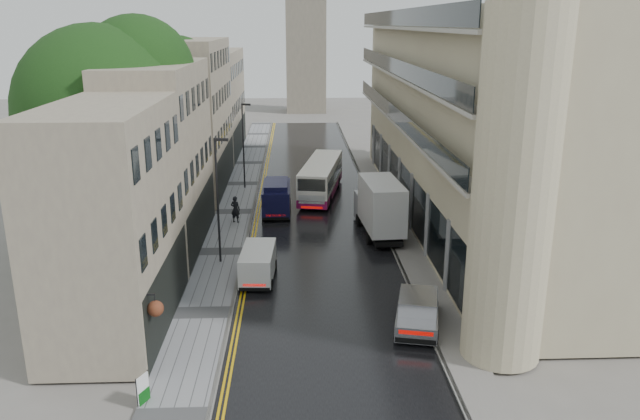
{
  "coord_description": "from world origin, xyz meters",
  "views": [
    {
      "loc": [
        -1.42,
        -16.33,
        13.36
      ],
      "look_at": [
        0.01,
        18.0,
        3.01
      ],
      "focal_mm": 35.0,
      "sensor_mm": 36.0,
      "label": 1
    }
  ],
  "objects_px": {
    "lamp_post_near": "(218,202)",
    "estate_sign": "(143,389)",
    "white_lorry": "(369,215)",
    "lamp_post_far": "(243,146)",
    "white_van": "(240,274)",
    "silver_hatchback": "(397,324)",
    "pedestrian": "(235,209)",
    "navy_van": "(263,203)",
    "tree_far": "(157,118)",
    "tree_near": "(104,138)",
    "cream_bus": "(302,187)"
  },
  "relations": [
    {
      "from": "silver_hatchback",
      "to": "lamp_post_far",
      "type": "bearing_deg",
      "value": 120.75
    },
    {
      "from": "tree_far",
      "to": "estate_sign",
      "type": "bearing_deg",
      "value": -79.98
    },
    {
      "from": "pedestrian",
      "to": "lamp_post_far",
      "type": "relative_size",
      "value": 0.27
    },
    {
      "from": "silver_hatchback",
      "to": "lamp_post_far",
      "type": "distance_m",
      "value": 27.87
    },
    {
      "from": "tree_far",
      "to": "silver_hatchback",
      "type": "bearing_deg",
      "value": -58.75
    },
    {
      "from": "tree_far",
      "to": "silver_hatchback",
      "type": "relative_size",
      "value": 2.98
    },
    {
      "from": "tree_near",
      "to": "white_van",
      "type": "relative_size",
      "value": 3.54
    },
    {
      "from": "white_lorry",
      "to": "navy_van",
      "type": "xyz_separation_m",
      "value": [
        -6.82,
        5.31,
        -0.65
      ]
    },
    {
      "from": "silver_hatchback",
      "to": "cream_bus",
      "type": "bearing_deg",
      "value": 112.72
    },
    {
      "from": "pedestrian",
      "to": "cream_bus",
      "type": "bearing_deg",
      "value": -112.63
    },
    {
      "from": "cream_bus",
      "to": "estate_sign",
      "type": "distance_m",
      "value": 26.78
    },
    {
      "from": "tree_far",
      "to": "silver_hatchback",
      "type": "xyz_separation_m",
      "value": [
        15.15,
        -24.97,
        -5.43
      ]
    },
    {
      "from": "silver_hatchback",
      "to": "estate_sign",
      "type": "relative_size",
      "value": 3.81
    },
    {
      "from": "navy_van",
      "to": "tree_far",
      "type": "bearing_deg",
      "value": 139.86
    },
    {
      "from": "cream_bus",
      "to": "white_van",
      "type": "bearing_deg",
      "value": -91.76
    },
    {
      "from": "lamp_post_far",
      "to": "estate_sign",
      "type": "relative_size",
      "value": 6.36
    },
    {
      "from": "tree_near",
      "to": "estate_sign",
      "type": "distance_m",
      "value": 18.4
    },
    {
      "from": "white_van",
      "to": "estate_sign",
      "type": "bearing_deg",
      "value": -102.01
    },
    {
      "from": "tree_far",
      "to": "silver_hatchback",
      "type": "height_order",
      "value": "tree_far"
    },
    {
      "from": "silver_hatchback",
      "to": "navy_van",
      "type": "height_order",
      "value": "navy_van"
    },
    {
      "from": "pedestrian",
      "to": "lamp_post_far",
      "type": "bearing_deg",
      "value": -67.42
    },
    {
      "from": "lamp_post_near",
      "to": "tree_far",
      "type": "bearing_deg",
      "value": 123.92
    },
    {
      "from": "white_lorry",
      "to": "lamp_post_far",
      "type": "xyz_separation_m",
      "value": [
        -8.78,
        13.96,
        1.7
      ]
    },
    {
      "from": "cream_bus",
      "to": "lamp_post_near",
      "type": "relative_size",
      "value": 1.4
    },
    {
      "from": "silver_hatchback",
      "to": "estate_sign",
      "type": "xyz_separation_m",
      "value": [
        -9.95,
        -4.44,
        -0.14
      ]
    },
    {
      "from": "white_lorry",
      "to": "white_van",
      "type": "distance_m",
      "value": 10.08
    },
    {
      "from": "tree_far",
      "to": "estate_sign",
      "type": "height_order",
      "value": "tree_far"
    },
    {
      "from": "silver_hatchback",
      "to": "white_van",
      "type": "distance_m",
      "value": 9.23
    },
    {
      "from": "pedestrian",
      "to": "lamp_post_near",
      "type": "xyz_separation_m",
      "value": [
        -0.24,
        -7.37,
        2.66
      ]
    },
    {
      "from": "white_van",
      "to": "pedestrian",
      "type": "xyz_separation_m",
      "value": [
        -1.23,
        11.17,
        0.14
      ]
    },
    {
      "from": "cream_bus",
      "to": "white_van",
      "type": "height_order",
      "value": "cream_bus"
    },
    {
      "from": "white_lorry",
      "to": "silver_hatchback",
      "type": "relative_size",
      "value": 1.72
    },
    {
      "from": "cream_bus",
      "to": "silver_hatchback",
      "type": "height_order",
      "value": "cream_bus"
    },
    {
      "from": "estate_sign",
      "to": "lamp_post_near",
      "type": "bearing_deg",
      "value": 109.61
    },
    {
      "from": "silver_hatchback",
      "to": "lamp_post_near",
      "type": "xyz_separation_m",
      "value": [
        -8.72,
        9.51,
        2.9
      ]
    },
    {
      "from": "pedestrian",
      "to": "estate_sign",
      "type": "xyz_separation_m",
      "value": [
        -1.48,
        -21.32,
        -0.38
      ]
    },
    {
      "from": "cream_bus",
      "to": "silver_hatchback",
      "type": "xyz_separation_m",
      "value": [
        3.79,
        -21.61,
        -0.58
      ]
    },
    {
      "from": "lamp_post_near",
      "to": "estate_sign",
      "type": "bearing_deg",
      "value": -83.71
    },
    {
      "from": "lamp_post_near",
      "to": "estate_sign",
      "type": "xyz_separation_m",
      "value": [
        -1.23,
        -13.94,
        -3.04
      ]
    },
    {
      "from": "pedestrian",
      "to": "white_van",
      "type": "bearing_deg",
      "value": 118.36
    },
    {
      "from": "silver_hatchback",
      "to": "navy_van",
      "type": "distance_m",
      "value": 18.92
    },
    {
      "from": "white_lorry",
      "to": "silver_hatchback",
      "type": "distance_m",
      "value": 12.46
    },
    {
      "from": "tree_near",
      "to": "cream_bus",
      "type": "height_order",
      "value": "tree_near"
    },
    {
      "from": "silver_hatchback",
      "to": "tree_near",
      "type": "bearing_deg",
      "value": 154.99
    },
    {
      "from": "pedestrian",
      "to": "estate_sign",
      "type": "height_order",
      "value": "pedestrian"
    },
    {
      "from": "white_van",
      "to": "lamp_post_near",
      "type": "relative_size",
      "value": 0.55
    },
    {
      "from": "navy_van",
      "to": "cream_bus",
      "type": "bearing_deg",
      "value": 54.25
    },
    {
      "from": "cream_bus",
      "to": "white_van",
      "type": "distance_m",
      "value": 16.29
    },
    {
      "from": "lamp_post_near",
      "to": "estate_sign",
      "type": "height_order",
      "value": "lamp_post_near"
    },
    {
      "from": "tree_far",
      "to": "white_van",
      "type": "relative_size",
      "value": 3.18
    }
  ]
}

